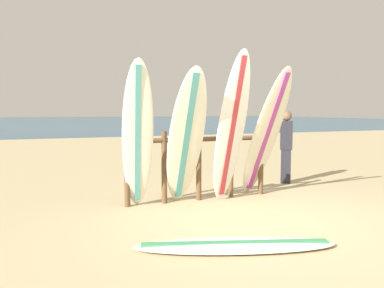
% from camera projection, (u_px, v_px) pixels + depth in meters
% --- Properties ---
extents(ground_plane, '(120.00, 120.00, 0.00)m').
position_uv_depth(ground_plane, '(265.00, 221.00, 5.31)').
color(ground_plane, tan).
extents(ocean_water, '(120.00, 80.00, 0.01)m').
position_uv_depth(ocean_water, '(53.00, 121.00, 58.77)').
color(ocean_water, navy).
rests_on(ocean_water, ground).
extents(surfboard_rack, '(2.55, 0.09, 1.18)m').
position_uv_depth(surfboard_rack, '(199.00, 159.00, 6.52)').
color(surfboard_rack, brown).
rests_on(surfboard_rack, ground).
extents(surfboard_leaning_far_left, '(0.61, 0.91, 2.25)m').
position_uv_depth(surfboard_leaning_far_left, '(138.00, 137.00, 5.77)').
color(surfboard_leaning_far_left, white).
rests_on(surfboard_leaning_far_left, ground).
extents(surfboard_leaning_left, '(0.64, 1.12, 2.15)m').
position_uv_depth(surfboard_leaning_left, '(186.00, 139.00, 5.98)').
color(surfboard_leaning_left, white).
rests_on(surfboard_leaning_left, ground).
extents(surfboard_leaning_center_left, '(0.60, 0.79, 2.45)m').
position_uv_depth(surfboard_leaning_center_left, '(231.00, 128.00, 6.21)').
color(surfboard_leaning_center_left, white).
rests_on(surfboard_leaning_center_left, ground).
extents(surfboard_leaning_center, '(0.72, 1.15, 2.23)m').
position_uv_depth(surfboard_leaning_center, '(266.00, 134.00, 6.64)').
color(surfboard_leaning_center, silver).
rests_on(surfboard_leaning_center, ground).
extents(surfboard_lying_on_sand, '(2.29, 1.24, 0.08)m').
position_uv_depth(surfboard_lying_on_sand, '(235.00, 245.00, 4.25)').
color(surfboard_lying_on_sand, white).
rests_on(surfboard_lying_on_sand, ground).
extents(beachgoer_standing, '(0.29, 0.26, 1.50)m').
position_uv_depth(beachgoer_standing, '(286.00, 144.00, 8.03)').
color(beachgoer_standing, '#26262D').
rests_on(beachgoer_standing, ground).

